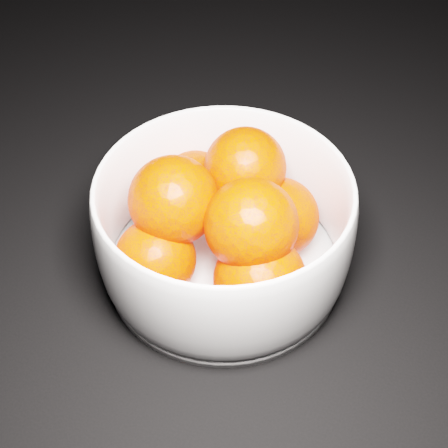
% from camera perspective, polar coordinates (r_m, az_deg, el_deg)
% --- Properties ---
extents(ground, '(3.00, 3.00, 0.00)m').
position_cam_1_polar(ground, '(0.80, 2.27, 10.56)').
color(ground, black).
rests_on(ground, ground).
extents(bowl, '(0.23, 0.23, 0.11)m').
position_cam_1_polar(bowl, '(0.56, 0.00, -0.40)').
color(bowl, white).
rests_on(bowl, ground).
extents(orange_pile, '(0.18, 0.17, 0.12)m').
position_cam_1_polar(orange_pile, '(0.55, 0.13, 0.37)').
color(orange_pile, '#FF2A00').
rests_on(orange_pile, bowl).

